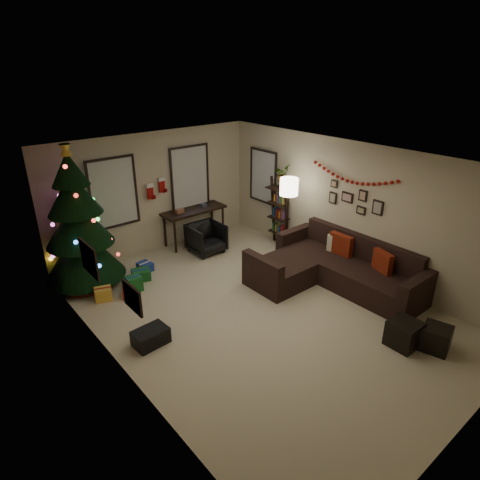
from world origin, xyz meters
name	(u,v)px	position (x,y,z in m)	size (l,w,h in m)	color
floor	(257,311)	(0.00, 0.00, 0.00)	(7.00, 7.00, 0.00)	#C2B593
ceiling	(260,161)	(0.00, 0.00, 2.70)	(7.00, 7.00, 0.00)	white
wall_back	(154,193)	(0.00, 3.50, 1.35)	(5.00, 5.00, 0.00)	#C1B393
wall_front	(480,345)	(0.00, -3.50, 1.35)	(5.00, 5.00, 0.00)	#C1B393
wall_left	(116,292)	(-2.50, 0.00, 1.35)	(7.00, 7.00, 0.00)	#C1B393
wall_right	(351,209)	(2.50, 0.00, 1.35)	(7.00, 7.00, 0.00)	#C1B393
window_back_left	(113,193)	(-0.95, 3.47, 1.55)	(1.05, 0.06, 1.50)	#728CB2
window_back_right	(190,177)	(0.95, 3.47, 1.55)	(1.05, 0.06, 1.50)	#728CB2
window_right_wall	(264,176)	(2.47, 2.55, 1.50)	(0.06, 0.90, 1.30)	#728CB2
christmas_tree	(79,227)	(-1.92, 2.97, 1.18)	(1.53, 1.53, 2.86)	black
presents	(124,282)	(-1.46, 2.28, 0.12)	(1.50, 1.01, 0.30)	#14591E
sofa	(332,269)	(1.81, -0.21, 0.30)	(2.11, 3.05, 0.92)	black
pillow_red_a	(382,263)	(2.21, -1.02, 0.64)	(0.12, 0.44, 0.44)	maroon
pillow_red_b	(341,246)	(2.21, -0.06, 0.64)	(0.13, 0.50, 0.50)	maroon
pillow_cream	(336,245)	(2.21, 0.05, 0.63)	(0.11, 0.38, 0.38)	beige
ottoman_near	(404,334)	(1.11, -2.17, 0.21)	(0.44, 0.44, 0.42)	black
ottoman_far	(436,338)	(1.41, -2.53, 0.19)	(0.41, 0.41, 0.38)	black
desk	(194,213)	(0.86, 3.22, 0.74)	(1.56, 0.56, 0.84)	black
desk_chair	(206,238)	(0.74, 2.57, 0.35)	(0.67, 0.63, 0.69)	black
bookshelf	(279,213)	(2.30, 1.81, 0.80)	(0.30, 0.49, 1.65)	black
potted_plant	(282,171)	(2.30, 1.77, 1.82)	(0.46, 0.39, 0.51)	#4C4C4C
floor_lamp	(289,192)	(1.95, 1.20, 1.53)	(0.39, 0.39, 1.83)	black
art_map	(89,259)	(-2.48, 0.92, 1.47)	(0.04, 0.60, 0.50)	black
art_abstract	(132,298)	(-2.48, -0.45, 1.47)	(0.04, 0.45, 0.35)	black
gallery	(355,200)	(2.48, -0.07, 1.57)	(0.03, 1.25, 0.54)	black
garland	(353,176)	(2.45, 0.01, 2.04)	(0.08, 1.90, 0.30)	#A5140C
stocking_left	(150,191)	(-0.14, 3.39, 1.44)	(0.20, 0.05, 0.36)	#990F0C
stocking_right	(162,185)	(0.19, 3.44, 1.52)	(0.20, 0.05, 0.36)	#990F0C
storage_bin	(151,337)	(-1.91, 0.38, 0.13)	(0.53, 0.36, 0.27)	black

